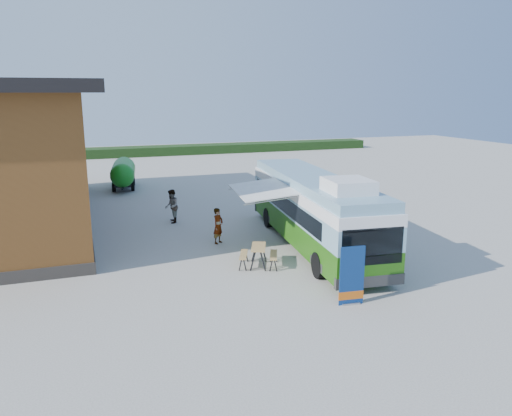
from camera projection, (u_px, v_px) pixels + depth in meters
name	position (u px, v px, depth m)	size (l,w,h in m)	color
ground	(251.00, 257.00, 21.81)	(100.00, 100.00, 0.00)	#BCB7AD
barn	(5.00, 158.00, 26.74)	(9.60, 21.20, 7.50)	brown
hedge	(210.00, 149.00, 59.18)	(40.00, 3.00, 1.00)	#264419
bus	(313.00, 208.00, 23.00)	(3.96, 12.58, 3.80)	#367713
awning	(268.00, 189.00, 22.53)	(3.10, 4.50, 0.52)	white
banner	(352.00, 281.00, 16.71)	(0.89, 0.25, 2.06)	navy
picnic_table	(259.00, 251.00, 20.45)	(1.91, 1.82, 0.87)	tan
person_a	(218.00, 226.00, 23.57)	(0.62, 0.41, 1.71)	#999999
person_b	(172.00, 206.00, 27.31)	(0.90, 0.70, 1.85)	#999999
slurry_tanker	(123.00, 172.00, 37.09)	(2.18, 5.75, 2.13)	#17811C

